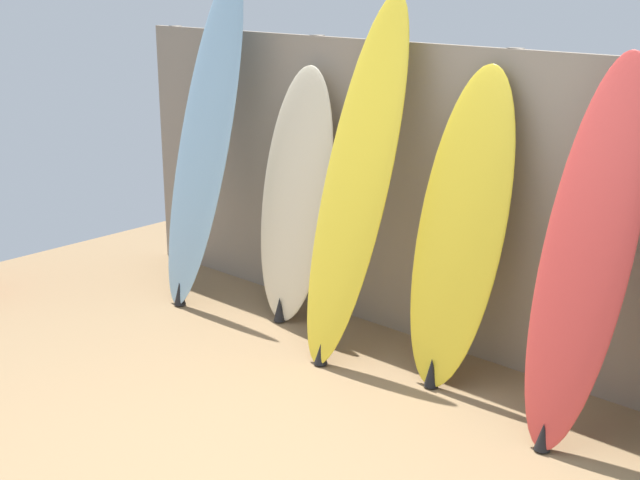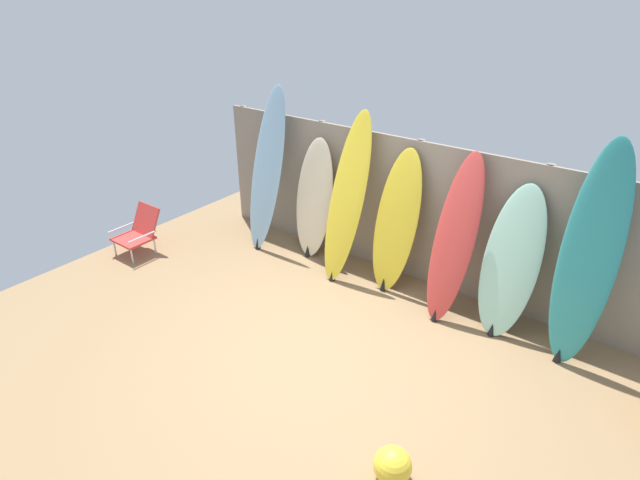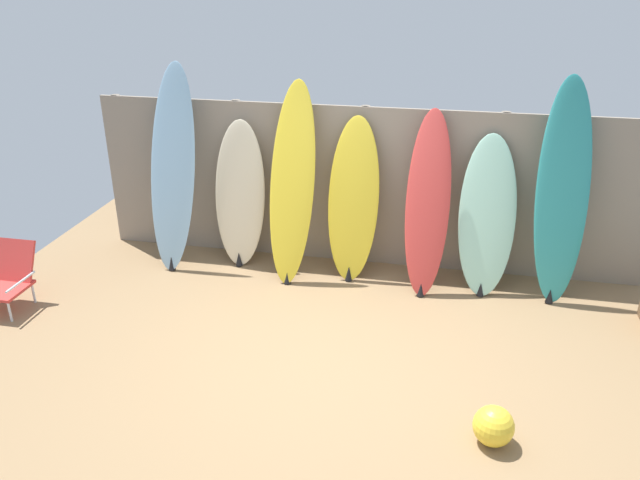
{
  "view_description": "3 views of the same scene",
  "coord_description": "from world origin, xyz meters",
  "px_view_note": "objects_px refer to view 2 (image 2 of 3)",
  "views": [
    {
      "loc": [
        2.51,
        -2.21,
        2.2
      ],
      "look_at": [
        -0.21,
        0.74,
        0.98
      ],
      "focal_mm": 50.0,
      "sensor_mm": 36.0,
      "label": 1
    },
    {
      "loc": [
        2.47,
        -3.18,
        3.44
      ],
      "look_at": [
        -0.4,
        0.62,
        0.95
      ],
      "focal_mm": 28.0,
      "sensor_mm": 36.0,
      "label": 2
    },
    {
      "loc": [
        0.84,
        -4.5,
        3.22
      ],
      "look_at": [
        -0.27,
        0.94,
        0.7
      ],
      "focal_mm": 35.0,
      "sensor_mm": 36.0,
      "label": 3
    }
  ],
  "objects_px": {
    "surfboard_red_4": "(454,240)",
    "surfboard_teal_6": "(589,257)",
    "beach_chair": "(139,230)",
    "surfboard_seafoam_5": "(511,263)",
    "beach_ball": "(393,466)",
    "surfboard_skyblue_0": "(267,171)",
    "surfboard_yellow_3": "(396,223)",
    "surfboard_cream_1": "(314,200)",
    "surfboard_yellow_2": "(347,199)"
  },
  "relations": [
    {
      "from": "surfboard_teal_6",
      "to": "beach_chair",
      "type": "bearing_deg",
      "value": -165.79
    },
    {
      "from": "surfboard_cream_1",
      "to": "surfboard_yellow_2",
      "type": "distance_m",
      "value": 0.7
    },
    {
      "from": "surfboard_cream_1",
      "to": "surfboard_seafoam_5",
      "type": "xyz_separation_m",
      "value": [
        2.68,
        -0.08,
        -0.01
      ]
    },
    {
      "from": "surfboard_red_4",
      "to": "surfboard_yellow_3",
      "type": "bearing_deg",
      "value": 171.21
    },
    {
      "from": "surfboard_cream_1",
      "to": "surfboard_seafoam_5",
      "type": "distance_m",
      "value": 2.68
    },
    {
      "from": "surfboard_yellow_2",
      "to": "surfboard_seafoam_5",
      "type": "height_order",
      "value": "surfboard_yellow_2"
    },
    {
      "from": "surfboard_red_4",
      "to": "surfboard_teal_6",
      "type": "xyz_separation_m",
      "value": [
        1.3,
        0.08,
        0.19
      ]
    },
    {
      "from": "surfboard_red_4",
      "to": "beach_ball",
      "type": "height_order",
      "value": "surfboard_red_4"
    },
    {
      "from": "surfboard_yellow_3",
      "to": "beach_chair",
      "type": "height_order",
      "value": "surfboard_yellow_3"
    },
    {
      "from": "surfboard_red_4",
      "to": "beach_ball",
      "type": "relative_size",
      "value": 6.22
    },
    {
      "from": "surfboard_red_4",
      "to": "beach_chair",
      "type": "relative_size",
      "value": 2.92
    },
    {
      "from": "surfboard_cream_1",
      "to": "surfboard_yellow_3",
      "type": "relative_size",
      "value": 0.94
    },
    {
      "from": "beach_chair",
      "to": "beach_ball",
      "type": "height_order",
      "value": "beach_chair"
    },
    {
      "from": "surfboard_yellow_3",
      "to": "beach_chair",
      "type": "distance_m",
      "value": 3.61
    },
    {
      "from": "surfboard_cream_1",
      "to": "beach_ball",
      "type": "xyz_separation_m",
      "value": [
        2.7,
        -2.52,
        -0.66
      ]
    },
    {
      "from": "surfboard_seafoam_5",
      "to": "surfboard_cream_1",
      "type": "bearing_deg",
      "value": 178.38
    },
    {
      "from": "surfboard_skyblue_0",
      "to": "surfboard_teal_6",
      "type": "distance_m",
      "value": 4.08
    },
    {
      "from": "surfboard_cream_1",
      "to": "surfboard_seafoam_5",
      "type": "relative_size",
      "value": 1.01
    },
    {
      "from": "beach_ball",
      "to": "surfboard_teal_6",
      "type": "bearing_deg",
      "value": 74.64
    },
    {
      "from": "surfboard_yellow_2",
      "to": "surfboard_teal_6",
      "type": "relative_size",
      "value": 0.94
    },
    {
      "from": "surfboard_teal_6",
      "to": "beach_ball",
      "type": "height_order",
      "value": "surfboard_teal_6"
    },
    {
      "from": "surfboard_skyblue_0",
      "to": "surfboard_teal_6",
      "type": "xyz_separation_m",
      "value": [
        4.08,
        0.06,
        0.0
      ]
    },
    {
      "from": "surfboard_cream_1",
      "to": "beach_ball",
      "type": "bearing_deg",
      "value": -43.01
    },
    {
      "from": "surfboard_cream_1",
      "to": "surfboard_yellow_3",
      "type": "distance_m",
      "value": 1.29
    },
    {
      "from": "beach_chair",
      "to": "beach_ball",
      "type": "xyz_separation_m",
      "value": [
        4.7,
        -1.07,
        -0.17
      ]
    },
    {
      "from": "surfboard_red_4",
      "to": "surfboard_yellow_2",
      "type": "bearing_deg",
      "value": 179.79
    },
    {
      "from": "surfboard_red_4",
      "to": "surfboard_seafoam_5",
      "type": "xyz_separation_m",
      "value": [
        0.61,
        0.09,
        -0.12
      ]
    },
    {
      "from": "surfboard_skyblue_0",
      "to": "surfboard_teal_6",
      "type": "bearing_deg",
      "value": 0.8
    },
    {
      "from": "surfboard_teal_6",
      "to": "beach_chair",
      "type": "distance_m",
      "value": 5.59
    },
    {
      "from": "surfboard_skyblue_0",
      "to": "surfboard_yellow_2",
      "type": "bearing_deg",
      "value": -0.77
    },
    {
      "from": "surfboard_cream_1",
      "to": "surfboard_skyblue_0",
      "type": "bearing_deg",
      "value": -168.47
    },
    {
      "from": "surfboard_yellow_2",
      "to": "beach_ball",
      "type": "height_order",
      "value": "surfboard_yellow_2"
    },
    {
      "from": "surfboard_yellow_2",
      "to": "surfboard_red_4",
      "type": "height_order",
      "value": "surfboard_yellow_2"
    },
    {
      "from": "beach_chair",
      "to": "beach_ball",
      "type": "bearing_deg",
      "value": -34.17
    },
    {
      "from": "surfboard_red_4",
      "to": "surfboard_teal_6",
      "type": "relative_size",
      "value": 0.83
    },
    {
      "from": "surfboard_yellow_2",
      "to": "surfboard_yellow_3",
      "type": "distance_m",
      "value": 0.68
    },
    {
      "from": "surfboard_seafoam_5",
      "to": "beach_ball",
      "type": "relative_size",
      "value": 5.41
    },
    {
      "from": "surfboard_seafoam_5",
      "to": "surfboard_yellow_2",
      "type": "bearing_deg",
      "value": -177.56
    },
    {
      "from": "surfboard_yellow_2",
      "to": "surfboard_seafoam_5",
      "type": "bearing_deg",
      "value": 2.44
    },
    {
      "from": "surfboard_skyblue_0",
      "to": "surfboard_seafoam_5",
      "type": "relative_size",
      "value": 1.38
    },
    {
      "from": "surfboard_seafoam_5",
      "to": "beach_ball",
      "type": "distance_m",
      "value": 2.53
    },
    {
      "from": "surfboard_skyblue_0",
      "to": "surfboard_teal_6",
      "type": "relative_size",
      "value": 1.0
    },
    {
      "from": "surfboard_yellow_3",
      "to": "surfboard_red_4",
      "type": "xyz_separation_m",
      "value": [
        0.79,
        -0.12,
        0.06
      ]
    },
    {
      "from": "surfboard_red_4",
      "to": "surfboard_seafoam_5",
      "type": "bearing_deg",
      "value": 8.58
    },
    {
      "from": "beach_chair",
      "to": "surfboard_red_4",
      "type": "bearing_deg",
      "value": -3.84
    },
    {
      "from": "surfboard_yellow_3",
      "to": "surfboard_seafoam_5",
      "type": "distance_m",
      "value": 1.4
    },
    {
      "from": "surfboard_yellow_3",
      "to": "surfboard_red_4",
      "type": "relative_size",
      "value": 0.93
    },
    {
      "from": "surfboard_yellow_2",
      "to": "surfboard_teal_6",
      "type": "xyz_separation_m",
      "value": [
        2.73,
        0.07,
        0.07
      ]
    },
    {
      "from": "surfboard_red_4",
      "to": "beach_chair",
      "type": "height_order",
      "value": "surfboard_red_4"
    },
    {
      "from": "surfboard_cream_1",
      "to": "beach_chair",
      "type": "height_order",
      "value": "surfboard_cream_1"
    }
  ]
}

